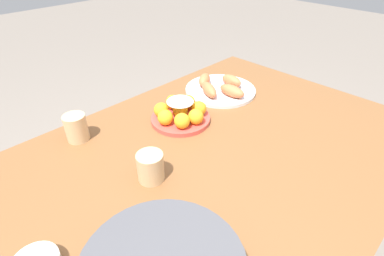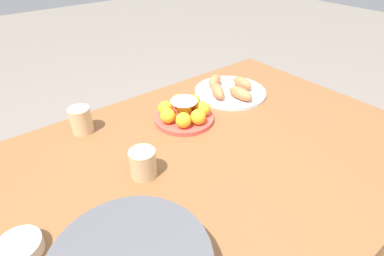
{
  "view_description": "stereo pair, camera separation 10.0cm",
  "coord_description": "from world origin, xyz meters",
  "px_view_note": "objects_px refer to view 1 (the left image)",
  "views": [
    {
      "loc": [
        0.54,
        0.48,
        1.34
      ],
      "look_at": [
        -0.05,
        -0.11,
        0.78
      ],
      "focal_mm": 28.0,
      "sensor_mm": 36.0,
      "label": 1
    },
    {
      "loc": [
        0.47,
        0.54,
        1.34
      ],
      "look_at": [
        -0.05,
        -0.11,
        0.78
      ],
      "focal_mm": 28.0,
      "sensor_mm": 36.0,
      "label": 2
    }
  ],
  "objects_px": {
    "dining_table": "(205,178)",
    "seafood_platter": "(220,88)",
    "cup_near": "(76,128)",
    "cake_plate": "(181,113)",
    "cup_far": "(150,167)"
  },
  "relations": [
    {
      "from": "dining_table",
      "to": "seafood_platter",
      "type": "distance_m",
      "value": 0.46
    },
    {
      "from": "cup_near",
      "to": "cake_plate",
      "type": "bearing_deg",
      "value": 153.05
    },
    {
      "from": "dining_table",
      "to": "cake_plate",
      "type": "distance_m",
      "value": 0.26
    },
    {
      "from": "dining_table",
      "to": "seafood_platter",
      "type": "xyz_separation_m",
      "value": [
        -0.37,
        -0.26,
        0.11
      ]
    },
    {
      "from": "seafood_platter",
      "to": "cup_near",
      "type": "relative_size",
      "value": 3.31
    },
    {
      "from": "seafood_platter",
      "to": "cup_far",
      "type": "bearing_deg",
      "value": 20.81
    },
    {
      "from": "seafood_platter",
      "to": "cup_far",
      "type": "xyz_separation_m",
      "value": [
        0.55,
        0.21,
        0.02
      ]
    },
    {
      "from": "dining_table",
      "to": "cup_far",
      "type": "relative_size",
      "value": 17.7
    },
    {
      "from": "cake_plate",
      "to": "cup_near",
      "type": "relative_size",
      "value": 2.38
    },
    {
      "from": "cake_plate",
      "to": "cup_near",
      "type": "height_order",
      "value": "cup_near"
    },
    {
      "from": "cup_near",
      "to": "cup_far",
      "type": "xyz_separation_m",
      "value": [
        -0.05,
        0.33,
        -0.0
      ]
    },
    {
      "from": "cup_far",
      "to": "cup_near",
      "type": "bearing_deg",
      "value": -80.76
    },
    {
      "from": "cake_plate",
      "to": "cup_far",
      "type": "height_order",
      "value": "cake_plate"
    },
    {
      "from": "cake_plate",
      "to": "dining_table",
      "type": "bearing_deg",
      "value": 66.1
    },
    {
      "from": "dining_table",
      "to": "cake_plate",
      "type": "relative_size",
      "value": 6.91
    }
  ]
}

